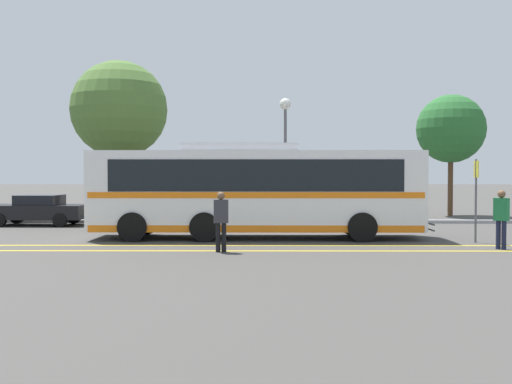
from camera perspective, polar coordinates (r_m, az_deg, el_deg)
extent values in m
plane|color=#423F3D|center=(21.85, 2.23, -4.28)|extent=(220.00, 220.00, 0.00)
cube|color=gold|center=(19.18, -0.04, -5.11)|extent=(31.55, 0.20, 0.01)
cube|color=gold|center=(17.84, -0.07, -5.63)|extent=(31.55, 0.20, 0.01)
cube|color=#99999E|center=(27.87, 0.09, -2.82)|extent=(39.55, 0.36, 0.15)
cube|color=white|center=(21.25, 0.00, 0.15)|extent=(11.55, 2.49, 2.77)
cube|color=black|center=(21.25, 0.00, 1.60)|extent=(9.94, 2.53, 1.08)
cube|color=orange|center=(21.26, 0.00, -0.18)|extent=(11.32, 2.53, 0.20)
cube|color=orange|center=(21.33, 0.00, -3.24)|extent=(11.32, 2.52, 0.24)
cube|color=black|center=(21.98, 15.29, 0.26)|extent=(0.05, 2.16, 2.06)
cube|color=black|center=(21.98, 15.31, 3.36)|extent=(0.04, 1.72, 0.24)
cube|color=silver|center=(21.28, -1.56, 4.23)|extent=(4.05, 1.98, 0.26)
cube|color=black|center=(22.11, 15.96, -2.84)|extent=(0.05, 1.84, 0.04)
cube|color=black|center=(22.13, 15.96, -3.36)|extent=(0.05, 1.84, 0.04)
cylinder|color=black|center=(22.75, 9.09, -2.80)|extent=(1.00, 0.28, 1.00)
cylinder|color=black|center=(20.43, 10.08, -3.32)|extent=(1.00, 0.28, 1.00)
cylinder|color=black|center=(22.58, -4.38, -2.82)|extent=(1.00, 0.28, 1.00)
cylinder|color=black|center=(20.24, -4.95, -3.34)|extent=(1.00, 0.28, 1.00)
cylinder|color=black|center=(22.91, -10.44, -2.77)|extent=(1.00, 0.28, 1.00)
cylinder|color=black|center=(20.61, -11.69, -3.28)|extent=(1.00, 0.28, 1.00)
cube|color=black|center=(28.32, -20.09, -1.78)|extent=(4.32, 1.96, 0.62)
cube|color=black|center=(28.25, -19.90, -0.71)|extent=(1.84, 1.67, 0.44)
cylinder|color=black|center=(29.66, -21.83, -2.24)|extent=(0.60, 0.22, 0.60)
cylinder|color=black|center=(27.04, -18.17, -2.57)|extent=(0.60, 0.22, 0.60)
cylinder|color=black|center=(28.70, -16.97, -2.32)|extent=(0.60, 0.22, 0.60)
cube|color=olive|center=(27.09, -9.31, -1.89)|extent=(4.35, 1.89, 0.58)
cube|color=black|center=(27.04, -9.10, -0.73)|extent=(1.85, 1.60, 0.52)
cylinder|color=black|center=(26.60, -12.49, -2.60)|extent=(0.61, 0.22, 0.60)
cylinder|color=black|center=(28.21, -11.63, -2.34)|extent=(0.61, 0.22, 0.60)
cylinder|color=black|center=(26.05, -6.80, -2.66)|extent=(0.61, 0.22, 0.60)
cylinder|color=black|center=(27.70, -6.26, -2.39)|extent=(0.61, 0.22, 0.60)
cube|color=#9E9EA3|center=(26.74, 4.69, -1.78)|extent=(4.67, 1.96, 0.71)
cube|color=black|center=(26.72, 4.94, -0.41)|extent=(1.97, 1.71, 0.57)
cylinder|color=black|center=(25.79, 1.62, -2.69)|extent=(0.60, 0.20, 0.60)
cylinder|color=black|center=(27.62, 1.56, -2.40)|extent=(0.60, 0.20, 0.60)
cylinder|color=black|center=(25.99, 8.00, -2.67)|extent=(0.60, 0.20, 0.60)
cylinder|color=black|center=(27.81, 7.53, -2.38)|extent=(0.60, 0.20, 0.60)
cylinder|color=#191E38|center=(19.68, 22.08, -3.80)|extent=(0.14, 0.14, 0.87)
cylinder|color=#191E38|center=(19.62, 22.54, -3.82)|extent=(0.14, 0.14, 0.87)
cube|color=#1E723F|center=(19.59, 22.33, -1.53)|extent=(0.46, 0.45, 0.69)
sphere|color=brown|center=(19.57, 22.35, -0.18)|extent=(0.24, 0.24, 0.24)
cylinder|color=black|center=(17.57, -3.63, -4.35)|extent=(0.14, 0.14, 0.86)
cylinder|color=black|center=(17.57, -3.08, -4.34)|extent=(0.14, 0.14, 0.86)
cube|color=#333338|center=(17.50, -3.36, -1.84)|extent=(0.44, 0.26, 0.68)
sphere|color=brown|center=(17.48, -3.36, -0.35)|extent=(0.23, 0.23, 0.23)
cylinder|color=#59595E|center=(21.20, 20.21, -0.81)|extent=(0.07, 0.07, 2.78)
cube|color=yellow|center=(21.18, 20.24, 2.06)|extent=(0.03, 0.40, 0.56)
cylinder|color=#59595E|center=(28.40, 2.80, 2.48)|extent=(0.14, 0.14, 5.32)
sphere|color=silver|center=(28.59, 2.81, 8.37)|extent=(0.55, 0.55, 0.55)
cylinder|color=#513823|center=(34.40, 18.03, 0.64)|extent=(0.28, 0.28, 3.36)
sphere|color=#28662D|center=(34.48, 18.07, 5.75)|extent=(3.72, 3.72, 3.72)
cylinder|color=#513823|center=(31.32, -12.85, 0.93)|extent=(0.28, 0.28, 3.75)
sphere|color=#4C7033|center=(31.49, -12.90, 7.70)|extent=(4.89, 4.89, 4.89)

